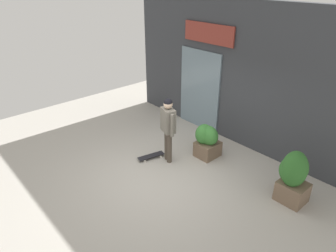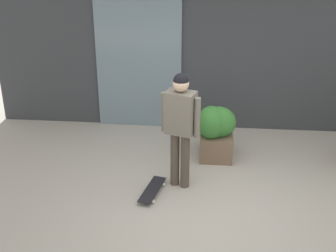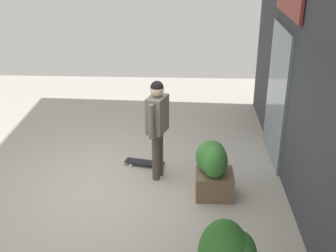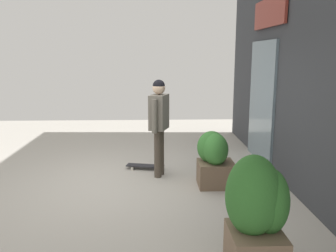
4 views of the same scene
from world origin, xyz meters
TOP-DOWN VIEW (x-y plane):
  - ground_plane at (0.00, 0.00)m, footprint 12.00×12.00m
  - building_facade at (-0.04, 2.73)m, footprint 7.92×0.31m
  - skateboarder at (-0.39, 0.50)m, footprint 0.56×0.38m
  - skateboard at (-0.77, 0.23)m, footprint 0.35×0.75m
  - planter_box_right at (0.11, 1.41)m, footprint 0.63×0.60m

SIDE VIEW (x-z plane):
  - ground_plane at x=0.00m, z-range 0.00..0.00m
  - skateboard at x=-0.77m, z-range 0.02..0.10m
  - planter_box_right at x=0.11m, z-range 0.06..0.98m
  - skateboarder at x=-0.39m, z-range 0.20..1.94m
  - building_facade at x=-0.04m, z-range -0.01..3.86m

